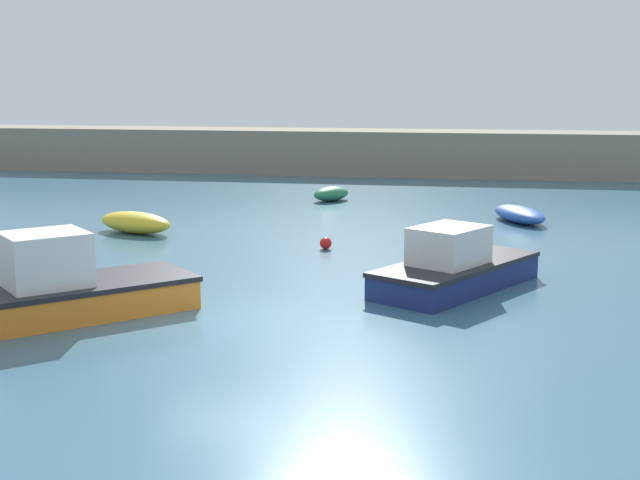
# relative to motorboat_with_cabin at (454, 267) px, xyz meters

# --- Properties ---
(ground_plane) EXTENTS (120.00, 120.00, 0.20)m
(ground_plane) POSITION_rel_motorboat_with_cabin_xyz_m (-5.22, -3.87, -0.68)
(ground_plane) COLOR #38667F
(harbor_breakwater) EXTENTS (58.37, 3.59, 2.46)m
(harbor_breakwater) POSITION_rel_motorboat_with_cabin_xyz_m (-5.22, 27.06, 0.65)
(harbor_breakwater) COLOR gray
(harbor_breakwater) RESTS_ON ground_plane
(motorboat_with_cabin) EXTENTS (4.43, 5.57, 1.68)m
(motorboat_with_cabin) POSITION_rel_motorboat_with_cabin_xyz_m (0.00, 0.00, 0.00)
(motorboat_with_cabin) COLOR navy
(motorboat_with_cabin) RESTS_ON ground_plane
(rowboat_blue_near) EXTENTS (2.52, 3.46, 0.59)m
(rowboat_blue_near) POSITION_rel_motorboat_with_cabin_xyz_m (2.14, 11.37, -0.29)
(rowboat_blue_near) COLOR #2D56B7
(rowboat_blue_near) RESTS_ON ground_plane
(fishing_dinghy_green) EXTENTS (1.93, 2.16, 0.63)m
(fishing_dinghy_green) POSITION_rel_motorboat_with_cabin_xyz_m (-5.81, 15.86, -0.27)
(fishing_dinghy_green) COLOR #287A4C
(fishing_dinghy_green) RESTS_ON ground_plane
(open_tender_yellow) EXTENTS (3.29, 2.31, 0.74)m
(open_tender_yellow) POSITION_rel_motorboat_with_cabin_xyz_m (-11.27, 6.58, -0.21)
(open_tender_yellow) COLOR yellow
(open_tender_yellow) RESTS_ON ground_plane
(motorboat_grey_hull) EXTENTS (5.73, 5.65, 2.00)m
(motorboat_grey_hull) POSITION_rel_motorboat_with_cabin_xyz_m (-8.74, -4.31, 0.07)
(motorboat_grey_hull) COLOR orange
(motorboat_grey_hull) RESTS_ON ground_plane
(mooring_buoy_red) EXTENTS (0.38, 0.38, 0.38)m
(mooring_buoy_red) POSITION_rel_motorboat_with_cabin_xyz_m (-4.17, 4.79, -0.39)
(mooring_buoy_red) COLOR red
(mooring_buoy_red) RESTS_ON ground_plane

